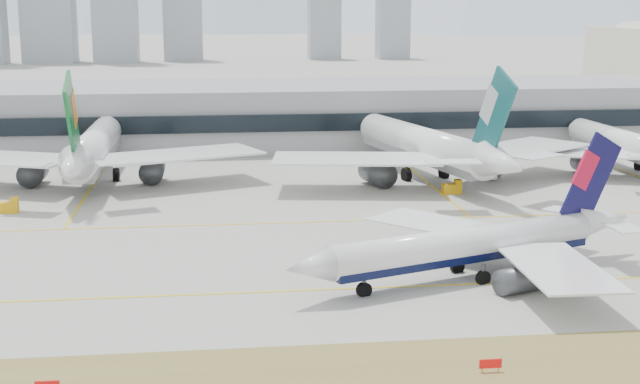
{
  "coord_description": "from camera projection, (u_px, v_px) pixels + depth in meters",
  "views": [
    {
      "loc": [
        -8.75,
        -109.2,
        34.43
      ],
      "look_at": [
        6.84,
        18.0,
        7.5
      ],
      "focal_mm": 50.0,
      "sensor_mm": 36.0,
      "label": 1
    }
  ],
  "objects": [
    {
      "name": "ground",
      "position": [
        284.0,
        279.0,
        114.2
      ],
      "size": [
        3000.0,
        3000.0,
        0.0
      ],
      "primitive_type": "plane",
      "color": "#A2A098",
      "rests_on": "ground"
    },
    {
      "name": "taxiing_airliner",
      "position": [
        476.0,
        245.0,
        114.23
      ],
      "size": [
        51.31,
        43.45,
        17.91
      ],
      "rotation": [
        0.0,
        0.0,
        3.5
      ],
      "color": "white",
      "rests_on": "ground"
    },
    {
      "name": "widebody_eva",
      "position": [
        93.0,
        150.0,
        175.21
      ],
      "size": [
        67.97,
        66.21,
        24.22
      ],
      "rotation": [
        0.0,
        0.0,
        1.57
      ],
      "color": "white",
      "rests_on": "ground"
    },
    {
      "name": "widebody_cathay",
      "position": [
        429.0,
        148.0,
        177.35
      ],
      "size": [
        67.5,
        67.23,
        24.72
      ],
      "rotation": [
        0.0,
        0.0,
        1.8
      ],
      "color": "white",
      "rests_on": "ground"
    },
    {
      "name": "widebody_china_air",
      "position": [
        627.0,
        146.0,
        187.14
      ],
      "size": [
        57.01,
        55.75,
        20.33
      ],
      "rotation": [
        0.0,
        0.0,
        1.61
      ],
      "color": "white",
      "rests_on": "ground"
    },
    {
      "name": "terminal",
      "position": [
        246.0,
        114.0,
        224.2
      ],
      "size": [
        280.0,
        43.1,
        15.0
      ],
      "color": "gray",
      "rests_on": "ground"
    },
    {
      "name": "hold_sign_right",
      "position": [
        490.0,
        364.0,
        84.98
      ],
      "size": [
        2.2,
        0.15,
        1.35
      ],
      "color": "red",
      "rests_on": "ground"
    },
    {
      "name": "gse_c",
      "position": [
        453.0,
        188.0,
        165.97
      ],
      "size": [
        3.55,
        2.0,
        2.6
      ],
      "color": "#DC9D0B",
      "rests_on": "ground"
    },
    {
      "name": "gse_b",
      "position": [
        8.0,
        207.0,
        150.57
      ],
      "size": [
        3.55,
        2.0,
        2.6
      ],
      "color": "#DC9D0B",
      "rests_on": "ground"
    }
  ]
}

